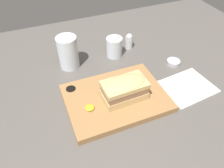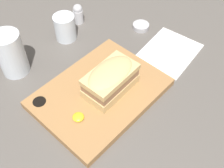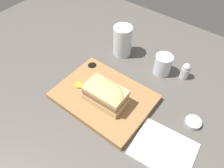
{
  "view_description": "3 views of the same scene",
  "coord_description": "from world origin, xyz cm",
  "px_view_note": "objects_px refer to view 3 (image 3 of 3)",
  "views": [
    {
      "loc": [
        -19.73,
        -39.9,
        53.33
      ],
      "look_at": [
        -1.38,
        5.43,
        7.72
      ],
      "focal_mm": 35.0,
      "sensor_mm": 36.0,
      "label": 1
    },
    {
      "loc": [
        -30.58,
        -27.81,
        58.17
      ],
      "look_at": [
        -0.36,
        0.04,
        9.04
      ],
      "focal_mm": 45.0,
      "sensor_mm": 36.0,
      "label": 2
    },
    {
      "loc": [
        28.86,
        -30.16,
        60.61
      ],
      "look_at": [
        1.23,
        5.45,
        9.35
      ],
      "focal_mm": 35.0,
      "sensor_mm": 36.0,
      "label": 3
    }
  ],
  "objects_px": {
    "wine_glass": "(163,65)",
    "napkin": "(163,150)",
    "water_glass": "(122,43)",
    "condiment_dish": "(193,122)",
    "salt_shaker": "(185,71)",
    "sandwich": "(105,94)",
    "serving_board": "(104,97)"
  },
  "relations": [
    {
      "from": "sandwich",
      "to": "wine_glass",
      "type": "height_order",
      "value": "sandwich"
    },
    {
      "from": "wine_glass",
      "to": "napkin",
      "type": "bearing_deg",
      "value": -59.58
    },
    {
      "from": "sandwich",
      "to": "water_glass",
      "type": "height_order",
      "value": "water_glass"
    },
    {
      "from": "water_glass",
      "to": "condiment_dish",
      "type": "distance_m",
      "value": 0.39
    },
    {
      "from": "salt_shaker",
      "to": "napkin",
      "type": "bearing_deg",
      "value": -74.89
    },
    {
      "from": "wine_glass",
      "to": "water_glass",
      "type": "bearing_deg",
      "value": -179.52
    },
    {
      "from": "wine_glass",
      "to": "napkin",
      "type": "xyz_separation_m",
      "value": [
        0.16,
        -0.27,
        -0.03
      ]
    },
    {
      "from": "wine_glass",
      "to": "salt_shaker",
      "type": "height_order",
      "value": "wine_glass"
    },
    {
      "from": "napkin",
      "to": "condiment_dish",
      "type": "bearing_deg",
      "value": 77.18
    },
    {
      "from": "serving_board",
      "to": "water_glass",
      "type": "bearing_deg",
      "value": 111.59
    },
    {
      "from": "water_glass",
      "to": "salt_shaker",
      "type": "distance_m",
      "value": 0.26
    },
    {
      "from": "salt_shaker",
      "to": "water_glass",
      "type": "bearing_deg",
      "value": -173.48
    },
    {
      "from": "napkin",
      "to": "condiment_dish",
      "type": "distance_m",
      "value": 0.13
    },
    {
      "from": "sandwich",
      "to": "napkin",
      "type": "height_order",
      "value": "sandwich"
    },
    {
      "from": "water_glass",
      "to": "salt_shaker",
      "type": "relative_size",
      "value": 1.9
    },
    {
      "from": "salt_shaker",
      "to": "condiment_dish",
      "type": "xyz_separation_m",
      "value": [
        0.11,
        -0.17,
        -0.02
      ]
    },
    {
      "from": "sandwich",
      "to": "water_glass",
      "type": "bearing_deg",
      "value": 114.61
    },
    {
      "from": "salt_shaker",
      "to": "condiment_dish",
      "type": "distance_m",
      "value": 0.2
    },
    {
      "from": "serving_board",
      "to": "condiment_dish",
      "type": "height_order",
      "value": "serving_board"
    },
    {
      "from": "sandwich",
      "to": "condiment_dish",
      "type": "bearing_deg",
      "value": 22.97
    },
    {
      "from": "water_glass",
      "to": "wine_glass",
      "type": "bearing_deg",
      "value": 0.48
    },
    {
      "from": "serving_board",
      "to": "sandwich",
      "type": "relative_size",
      "value": 2.29
    },
    {
      "from": "condiment_dish",
      "to": "wine_glass",
      "type": "bearing_deg",
      "value": 143.73
    },
    {
      "from": "wine_glass",
      "to": "salt_shaker",
      "type": "relative_size",
      "value": 1.2
    },
    {
      "from": "sandwich",
      "to": "water_glass",
      "type": "xyz_separation_m",
      "value": [
        -0.11,
        0.24,
        -0.01
      ]
    },
    {
      "from": "sandwich",
      "to": "serving_board",
      "type": "bearing_deg",
      "value": 142.89
    },
    {
      "from": "water_glass",
      "to": "wine_glass",
      "type": "xyz_separation_m",
      "value": [
        0.18,
        0.0,
        -0.02
      ]
    },
    {
      "from": "serving_board",
      "to": "salt_shaker",
      "type": "xyz_separation_m",
      "value": [
        0.17,
        0.26,
        0.02
      ]
    },
    {
      "from": "wine_glass",
      "to": "sandwich",
      "type": "bearing_deg",
      "value": -105.67
    },
    {
      "from": "water_glass",
      "to": "napkin",
      "type": "distance_m",
      "value": 0.43
    },
    {
      "from": "water_glass",
      "to": "condiment_dish",
      "type": "bearing_deg",
      "value": -20.25
    },
    {
      "from": "sandwich",
      "to": "water_glass",
      "type": "distance_m",
      "value": 0.27
    }
  ]
}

